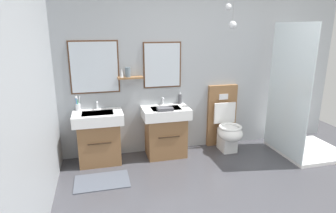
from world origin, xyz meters
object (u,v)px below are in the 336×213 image
soap_dispenser (180,99)px  shower_tray (300,128)px  vanity_sink_right (165,130)px  toilet (226,126)px  toothbrush_cup (78,106)px  folded_hand_towel (165,109)px  vanity_sink_left (99,136)px

soap_dispenser → shower_tray: shower_tray is taller
vanity_sink_right → toilet: size_ratio=0.75×
toothbrush_cup → soap_dispenser: 1.50m
shower_tray → folded_hand_towel: bearing=171.3°
toothbrush_cup → soap_dispenser: bearing=0.4°
soap_dispenser → vanity_sink_left: bearing=-172.3°
toilet → shower_tray: size_ratio=0.51×
vanity_sink_left → soap_dispenser: bearing=7.7°
toilet → folded_hand_towel: toilet is taller
toilet → folded_hand_towel: (-1.02, -0.13, 0.39)m
shower_tray → vanity_sink_left: bearing=171.4°
vanity_sink_right → shower_tray: shower_tray is taller
shower_tray → vanity_sink_right: bearing=167.3°
vanity_sink_left → shower_tray: shower_tray is taller
vanity_sink_right → toilet: 0.98m
toothbrush_cup → shower_tray: bearing=-10.7°
toilet → soap_dispenser: 0.85m
toothbrush_cup → folded_hand_towel: bearing=-13.9°
vanity_sink_right → toothbrush_cup: size_ratio=3.59×
vanity_sink_left → toilet: 1.95m
vanity_sink_right → toothbrush_cup: bearing=172.7°
toothbrush_cup → vanity_sink_left: bearing=-31.2°
toilet → soap_dispenser: (-0.71, 0.17, 0.45)m
toilet → folded_hand_towel: size_ratio=4.55×
toilet → toothbrush_cup: bearing=175.8°
vanity_sink_left → folded_hand_towel: folded_hand_towel is taller
vanity_sink_left → folded_hand_towel: 1.01m
vanity_sink_right → soap_dispenser: size_ratio=4.08×
vanity_sink_left → folded_hand_towel: bearing=-8.4°
soap_dispenser → shower_tray: 1.88m
vanity_sink_right → soap_dispenser: bearing=31.8°
folded_hand_towel → vanity_sink_left: bearing=171.6°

